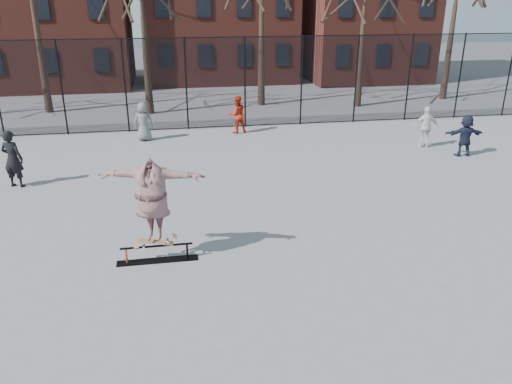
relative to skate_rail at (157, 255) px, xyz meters
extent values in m
plane|color=slate|center=(2.65, -1.11, -0.16)|extent=(100.00, 100.00, 0.00)
cube|color=black|center=(0.00, 0.00, -0.15)|extent=(1.84, 0.28, 0.01)
cylinder|color=#E1430D|center=(-0.68, 0.00, 0.03)|extent=(0.05, 0.05, 0.38)
cylinder|color=black|center=(0.68, 0.00, 0.03)|extent=(0.05, 0.05, 0.38)
cylinder|color=black|center=(0.00, 0.00, 0.22)|extent=(1.62, 0.05, 0.05)
imported|color=#613D9A|center=(-0.01, 0.00, 1.30)|extent=(2.42, 1.14, 1.90)
imported|color=slate|center=(-0.62, 10.33, 0.63)|extent=(0.82, 0.58, 1.59)
imported|color=black|center=(-4.43, 5.58, 0.76)|extent=(0.77, 0.62, 1.83)
imported|color=red|center=(3.35, 10.89, 0.65)|extent=(0.91, 0.78, 1.63)
imported|color=silver|center=(10.36, 7.43, 0.66)|extent=(1.01, 0.56, 1.63)
imported|color=#1C2039|center=(11.27, 6.14, 0.62)|extent=(1.48, 0.59, 1.56)
cylinder|color=black|center=(-3.95, 11.89, 1.84)|extent=(0.07, 0.07, 4.00)
cylinder|color=black|center=(-1.35, 11.89, 1.84)|extent=(0.07, 0.07, 4.00)
cylinder|color=black|center=(1.25, 11.89, 1.84)|extent=(0.07, 0.07, 4.00)
cylinder|color=black|center=(3.85, 11.89, 1.84)|extent=(0.07, 0.07, 4.00)
cylinder|color=black|center=(6.45, 11.89, 1.84)|extent=(0.07, 0.07, 4.00)
cylinder|color=black|center=(9.05, 11.89, 1.84)|extent=(0.07, 0.07, 4.00)
cylinder|color=black|center=(11.65, 11.89, 1.84)|extent=(0.07, 0.07, 4.00)
cylinder|color=black|center=(14.25, 11.89, 1.84)|extent=(0.07, 0.07, 4.00)
cylinder|color=black|center=(16.85, 11.89, 1.84)|extent=(0.07, 0.07, 4.00)
cube|color=black|center=(2.65, 11.89, 1.84)|extent=(34.00, 0.01, 4.00)
cylinder|color=black|center=(2.65, 11.89, 3.80)|extent=(34.00, 0.04, 0.04)
cone|color=black|center=(-5.85, 16.69, 2.15)|extent=(0.40, 0.40, 4.62)
cone|color=black|center=(-0.35, 15.39, 2.15)|extent=(0.40, 0.40, 4.62)
cone|color=black|center=(5.15, 16.69, 2.15)|extent=(0.40, 0.40, 4.62)
cone|color=black|center=(10.65, 15.39, 2.15)|extent=(0.40, 0.40, 4.62)
cone|color=black|center=(16.15, 16.69, 2.15)|extent=(0.40, 0.40, 4.62)
camera|label=1|loc=(0.51, -10.27, 5.55)|focal=35.00mm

